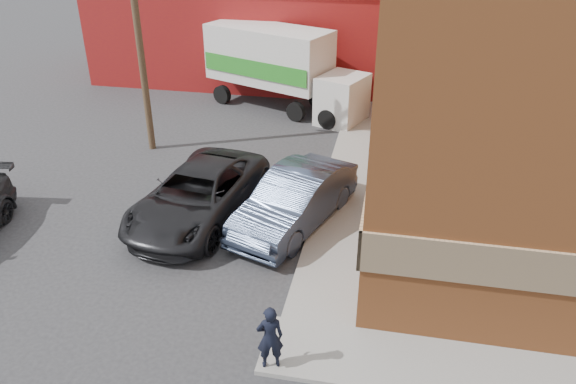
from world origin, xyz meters
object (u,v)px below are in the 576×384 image
at_px(man, 270,337).
at_px(suv_a, 198,195).
at_px(sedan, 295,200).
at_px(utility_pole, 138,28).
at_px(warehouse, 255,22).
at_px(box_truck, 282,64).

distance_m(man, suv_a, 6.82).
xyz_separation_m(man, sedan, (-0.60, 5.98, -0.04)).
distance_m(utility_pole, sedan, 8.99).
bearing_deg(utility_pole, sedan, -34.27).
bearing_deg(sedan, warehouse, 127.74).
distance_m(warehouse, utility_pole, 11.27).
bearing_deg(warehouse, sedan, -71.53).
xyz_separation_m(utility_pole, sedan, (6.70, -4.57, -3.88)).
relative_size(utility_pole, suv_a, 1.51).
xyz_separation_m(man, box_truck, (-3.13, 16.06, 1.24)).
distance_m(utility_pole, man, 13.39).
relative_size(warehouse, sedan, 3.11).
xyz_separation_m(warehouse, box_truck, (2.67, -5.49, -0.67)).
relative_size(warehouse, suv_a, 2.73).
height_order(man, box_truck, box_truck).
relative_size(utility_pole, box_truck, 1.15).
height_order(utility_pole, man, utility_pole).
distance_m(utility_pole, box_truck, 7.39).
distance_m(suv_a, box_truck, 10.38).
distance_m(sedan, suv_a, 3.03).
xyz_separation_m(utility_pole, box_truck, (4.17, 5.51, -2.60)).
height_order(sedan, box_truck, box_truck).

